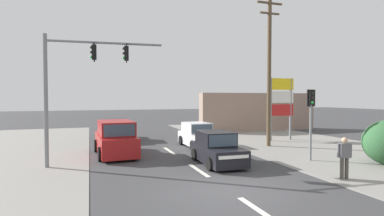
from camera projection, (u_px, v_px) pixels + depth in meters
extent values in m
plane|color=#3A3A3D|center=(229.00, 190.00, 10.17)|extent=(140.00, 140.00, 0.00)
cube|color=silver|center=(261.00, 211.00, 8.28)|extent=(0.20, 2.40, 0.01)
cube|color=silver|center=(198.00, 170.00, 13.01)|extent=(0.20, 2.40, 0.01)
cube|color=silver|center=(169.00, 151.00, 17.73)|extent=(0.20, 2.40, 0.01)
cube|color=gray|center=(374.00, 160.00, 14.98)|extent=(10.00, 44.00, 0.02)
cylinder|color=brown|center=(269.00, 72.00, 19.23)|extent=(0.26, 0.26, 9.65)
cube|color=brown|center=(270.00, 3.00, 19.08)|extent=(1.80, 0.12, 0.11)
cube|color=brown|center=(270.00, 13.00, 19.10)|extent=(1.40, 0.12, 0.10)
cylinder|color=slate|center=(46.00, 101.00, 13.35)|extent=(0.18, 0.18, 6.00)
cylinder|color=slate|center=(106.00, 43.00, 13.89)|extent=(5.19, 0.55, 0.11)
cube|color=black|center=(94.00, 52.00, 13.78)|extent=(0.22, 0.28, 0.68)
cube|color=black|center=(94.00, 52.00, 13.78)|extent=(0.08, 0.44, 0.84)
sphere|color=black|center=(91.00, 47.00, 13.74)|extent=(0.13, 0.13, 0.13)
sphere|color=black|center=(91.00, 52.00, 13.75)|extent=(0.13, 0.13, 0.13)
sphere|color=green|center=(91.00, 57.00, 13.76)|extent=(0.13, 0.13, 0.13)
cube|color=black|center=(126.00, 53.00, 14.13)|extent=(0.22, 0.28, 0.68)
cube|color=black|center=(126.00, 53.00, 14.13)|extent=(0.08, 0.44, 0.84)
sphere|color=black|center=(124.00, 49.00, 14.10)|extent=(0.13, 0.13, 0.13)
sphere|color=black|center=(124.00, 53.00, 14.10)|extent=(0.13, 0.13, 0.13)
sphere|color=green|center=(124.00, 58.00, 14.11)|extent=(0.13, 0.13, 0.13)
cylinder|color=slate|center=(311.00, 133.00, 14.91)|extent=(0.12, 0.12, 2.80)
cube|color=black|center=(311.00, 98.00, 14.85)|extent=(0.28, 0.23, 0.68)
cube|color=black|center=(311.00, 98.00, 14.85)|extent=(0.44, 0.10, 0.84)
sphere|color=black|center=(313.00, 94.00, 14.73)|extent=(0.13, 0.13, 0.13)
sphere|color=black|center=(312.00, 98.00, 14.73)|extent=(0.13, 0.13, 0.13)
sphere|color=green|center=(312.00, 102.00, 14.74)|extent=(0.13, 0.13, 0.13)
cylinder|color=slate|center=(271.00, 109.00, 21.67)|extent=(0.16, 0.16, 4.60)
cylinder|color=slate|center=(290.00, 109.00, 22.22)|extent=(0.16, 0.16, 4.60)
cube|color=yellow|center=(281.00, 84.00, 21.88)|extent=(2.10, 0.14, 0.84)
cube|color=silver|center=(281.00, 97.00, 21.92)|extent=(2.10, 0.14, 0.84)
cube|color=red|center=(281.00, 110.00, 21.95)|extent=(2.10, 0.14, 0.84)
cube|color=gray|center=(259.00, 112.00, 28.80)|extent=(12.00, 1.00, 3.60)
cube|color=black|center=(218.00, 153.00, 14.19)|extent=(1.74, 3.66, 0.76)
cube|color=black|center=(215.00, 138.00, 14.45)|extent=(1.55, 1.96, 0.64)
cube|color=#384756|center=(223.00, 141.00, 13.53)|extent=(1.36, 0.11, 0.54)
cube|color=#384756|center=(209.00, 135.00, 15.38)|extent=(1.33, 0.11, 0.51)
cube|color=white|center=(234.00, 157.00, 12.44)|extent=(1.36, 0.09, 0.14)
cylinder|color=black|center=(244.00, 162.00, 13.36)|extent=(0.20, 0.61, 0.60)
cylinder|color=black|center=(210.00, 164.00, 12.90)|extent=(0.20, 0.61, 0.60)
cylinder|color=black|center=(224.00, 153.00, 15.50)|extent=(0.20, 0.61, 0.60)
cylinder|color=black|center=(195.00, 154.00, 15.04)|extent=(0.20, 0.61, 0.60)
cube|color=maroon|center=(116.00, 144.00, 16.43)|extent=(2.06, 4.59, 1.00)
cube|color=maroon|center=(116.00, 128.00, 16.22)|extent=(1.85, 2.78, 0.76)
cube|color=#384756|center=(113.00, 126.00, 17.49)|extent=(1.58, 0.14, 0.65)
cube|color=#384756|center=(120.00, 130.00, 14.95)|extent=(1.55, 0.14, 0.61)
cube|color=white|center=(111.00, 135.00, 18.53)|extent=(1.56, 0.12, 0.14)
cylinder|color=black|center=(96.00, 146.00, 17.40)|extent=(0.26, 0.73, 0.72)
cylinder|color=black|center=(128.00, 144.00, 18.08)|extent=(0.26, 0.73, 0.72)
cylinder|color=black|center=(100.00, 154.00, 14.81)|extent=(0.26, 0.73, 0.72)
cylinder|color=black|center=(137.00, 152.00, 15.49)|extent=(0.26, 0.73, 0.72)
cube|color=silver|center=(198.00, 139.00, 19.24)|extent=(1.71, 3.65, 0.76)
cube|color=silver|center=(197.00, 128.00, 19.50)|extent=(1.54, 1.94, 0.64)
cube|color=#384756|center=(202.00, 129.00, 18.59)|extent=(1.36, 0.10, 0.54)
cube|color=#384756|center=(191.00, 126.00, 20.41)|extent=(1.33, 0.10, 0.51)
cube|color=white|center=(210.00, 140.00, 17.54)|extent=(1.36, 0.08, 0.14)
cylinder|color=black|center=(217.00, 144.00, 18.49)|extent=(0.20, 0.61, 0.60)
cylinder|color=black|center=(193.00, 145.00, 17.93)|extent=(0.20, 0.61, 0.60)
cylinder|color=black|center=(203.00, 139.00, 20.58)|extent=(0.20, 0.61, 0.60)
cylinder|color=black|center=(181.00, 140.00, 20.01)|extent=(0.20, 0.61, 0.60)
cube|color=black|center=(118.00, 133.00, 22.19)|extent=(1.93, 4.29, 0.80)
cube|color=black|center=(118.00, 123.00, 22.11)|extent=(1.66, 1.98, 0.62)
cube|color=#384756|center=(118.00, 122.00, 23.05)|extent=(1.44, 0.14, 0.53)
cube|color=#384756|center=(119.00, 125.00, 21.18)|extent=(1.41, 0.14, 0.50)
cube|color=white|center=(117.00, 128.00, 24.22)|extent=(1.45, 0.12, 0.14)
cylinder|color=black|center=(106.00, 134.00, 23.21)|extent=(0.23, 0.65, 0.64)
cylinder|color=black|center=(129.00, 133.00, 23.68)|extent=(0.23, 0.65, 0.64)
cylinder|color=black|center=(106.00, 139.00, 20.71)|extent=(0.23, 0.65, 0.64)
cylinder|color=black|center=(131.00, 138.00, 21.17)|extent=(0.23, 0.65, 0.64)
cylinder|color=#47423D|center=(342.00, 168.00, 11.54)|extent=(0.14, 0.14, 0.84)
cylinder|color=#47423D|center=(347.00, 169.00, 11.54)|extent=(0.14, 0.14, 0.84)
cube|color=slate|center=(345.00, 150.00, 11.52)|extent=(0.41, 0.33, 0.56)
sphere|color=tan|center=(345.00, 140.00, 11.50)|extent=(0.22, 0.22, 0.22)
cylinder|color=slate|center=(338.00, 150.00, 11.52)|extent=(0.09, 0.09, 0.54)
cylinder|color=slate|center=(351.00, 150.00, 11.51)|extent=(0.09, 0.09, 0.54)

